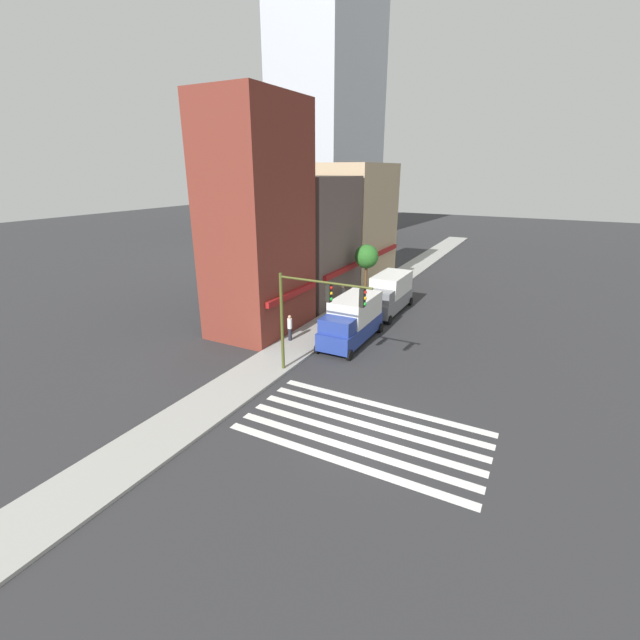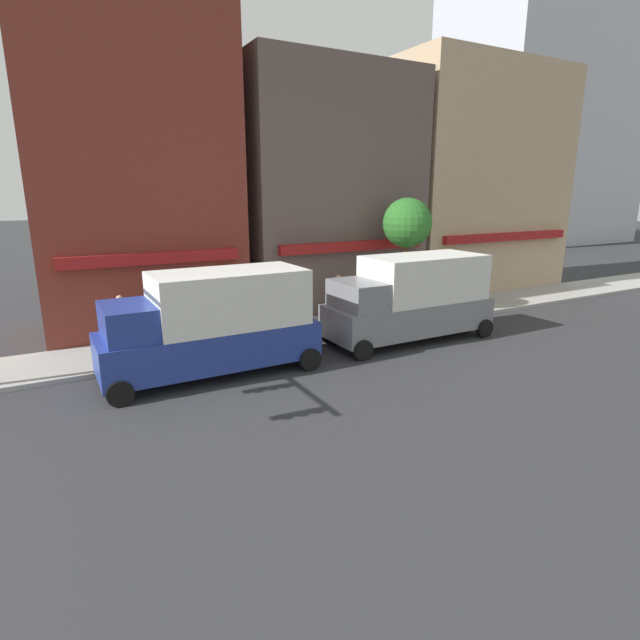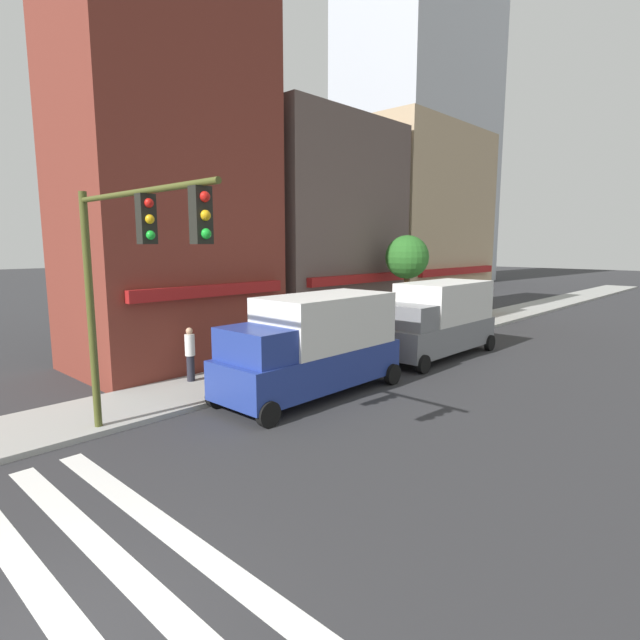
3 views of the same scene
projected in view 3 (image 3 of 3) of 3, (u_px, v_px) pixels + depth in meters
The scene contains 9 objects.
storefront_row at pixel (327, 209), 24.75m from camera, with size 26.05×5.30×15.48m.
tower_distant at pixel (422, 61), 57.19m from camera, with size 19.77×11.33×50.85m.
traffic_signal at pixel (127, 261), 10.28m from camera, with size 0.32×5.38×5.78m.
box_truck_blue at pixel (314, 344), 15.11m from camera, with size 6.22×2.42×3.04m.
box_truck_grey at pixel (437, 318), 20.35m from camera, with size 6.21×2.42×3.04m.
pedestrian_grey_coat at pixel (354, 323), 22.36m from camera, with size 0.32×0.32×1.77m.
pedestrian_white_shirt at pixel (190, 353), 16.18m from camera, with size 0.32×0.32×1.77m.
pedestrian_blue_shirt at pixel (300, 346), 17.43m from camera, with size 0.32×0.32×1.77m.
street_tree at pixel (407, 258), 23.27m from camera, with size 2.03×2.03×4.85m.
Camera 3 is at (-1.35, -5.62, 4.58)m, focal length 28.00 mm.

